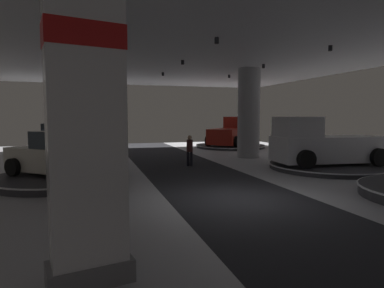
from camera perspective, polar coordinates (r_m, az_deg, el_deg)
ground at (r=10.44m, az=8.31°, el=-9.58°), size 24.00×44.00×0.06m
ceiling_with_spotlights at (r=10.54m, az=8.71°, el=21.23°), size 24.00×44.00×0.39m
column_right at (r=20.69m, az=9.87°, el=5.29°), size 1.38×1.38×5.50m
column_left at (r=9.88m, az=-16.14°, el=5.72°), size 1.46×1.46×5.50m
brand_sign_pylon at (r=5.12m, az=-17.93°, el=1.59°), size 1.37×0.88×4.46m
display_platform_mid_right at (r=17.34m, az=22.60°, el=-3.57°), size 5.68×5.68×0.25m
pickup_truck_mid_right at (r=17.05m, az=21.82°, el=-0.15°), size 5.48×3.08×2.30m
display_platform_mid_left at (r=13.84m, az=-21.87°, el=-5.50°), size 5.08×5.08×0.29m
display_car_mid_left at (r=13.69m, az=-21.90°, el=-1.83°), size 4.31×4.17×1.71m
display_platform_deep_right at (r=27.10m, az=6.69°, el=-0.34°), size 5.68×5.68×0.22m
pickup_truck_deep_right at (r=27.33m, az=6.94°, el=1.87°), size 5.15×5.31×2.30m
display_platform_deep_left at (r=26.39m, az=-22.80°, el=-0.69°), size 5.48×5.48×0.34m
display_car_deep_left at (r=26.29m, az=-22.87°, el=1.29°), size 2.26×4.26×1.71m
visitor_walking_near at (r=16.79m, az=-0.41°, el=-0.82°), size 0.32×0.32×1.59m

